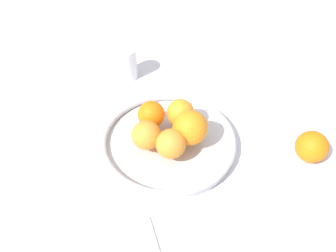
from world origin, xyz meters
The scene contains 5 objects.
ground_plane centered at (0.00, 0.00, 0.00)m, with size 4.00×4.00×0.00m, color silver.
fruit_bowl centered at (0.00, 0.00, 0.02)m, with size 0.32×0.32×0.03m.
orange_pile centered at (0.00, 0.00, 0.06)m, with size 0.17×0.17×0.08m.
stray_orange centered at (0.19, 0.26, 0.04)m, with size 0.07×0.07×0.07m, color orange.
drinking_glass centered at (-0.30, 0.03, 0.05)m, with size 0.06×0.06×0.09m, color white.
Camera 1 is at (0.45, -0.26, 0.58)m, focal length 35.00 mm.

